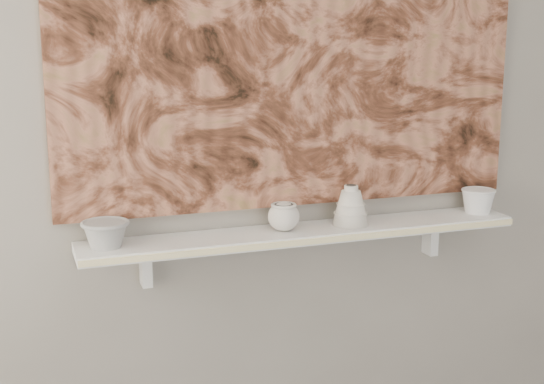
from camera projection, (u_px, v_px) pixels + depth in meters
name	position (u px, v px, depth m)	size (l,w,h in m)	color
wall_back	(295.00, 91.00, 2.35)	(3.60, 3.60, 0.00)	gray
shelf	(305.00, 233.00, 2.36)	(1.40, 0.18, 0.03)	silver
shelf_stripe	(317.00, 241.00, 2.27)	(1.40, 0.01, 0.02)	#F7E7A4
bracket_left	(146.00, 266.00, 2.27)	(0.03, 0.06, 0.12)	silver
bracket_right	(430.00, 237.00, 2.59)	(0.03, 0.06, 0.12)	silver
painting	(297.00, 28.00, 2.30)	(1.50, 0.03, 1.10)	brown
house_motif	(424.00, 124.00, 2.50)	(0.09, 0.00, 0.08)	black
bowl_grey	(105.00, 234.00, 2.15)	(0.14, 0.14, 0.08)	gray
cup_cream	(284.00, 217.00, 2.32)	(0.10, 0.10, 0.09)	silver
bell_vessel	(351.00, 205.00, 2.39)	(0.12, 0.12, 0.13)	white
bowl_white	(478.00, 201.00, 2.55)	(0.11, 0.11, 0.08)	white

